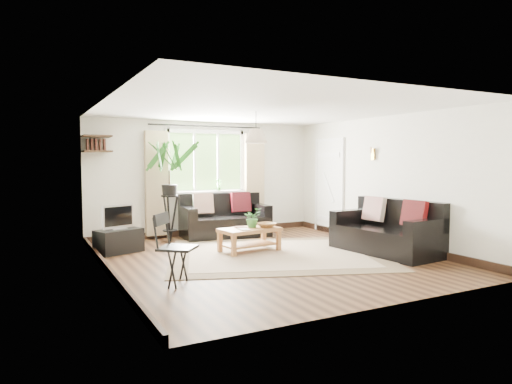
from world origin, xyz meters
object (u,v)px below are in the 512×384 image
tv_stand (119,241)px  coffee_table (249,240)px  palm_stand (170,191)px  sofa_right (386,228)px  folding_chair (178,249)px  sofa_back (225,216)px

tv_stand → coffee_table: bearing=-46.6°
palm_stand → sofa_right: bearing=-43.3°
coffee_table → folding_chair: size_ratio=1.12×
sofa_back → tv_stand: bearing=-158.2°
tv_stand → palm_stand: size_ratio=0.38×
sofa_right → sofa_back: bearing=-153.8°
sofa_right → tv_stand: sofa_right is taller
tv_stand → folding_chair: bearing=-104.3°
sofa_right → folding_chair: folding_chair is taller
folding_chair → palm_stand: bearing=24.2°
palm_stand → coffee_table: bearing=-60.3°
sofa_back → tv_stand: size_ratio=2.35×
sofa_back → folding_chair: size_ratio=1.95×
tv_stand → folding_chair: 2.43m
coffee_table → sofa_back: bearing=81.0°
sofa_back → palm_stand: (-1.19, -0.05, 0.56)m
sofa_back → palm_stand: bearing=-172.9°
sofa_right → folding_chair: (-3.75, -0.28, 0.02)m
coffee_table → folding_chair: folding_chair is taller
sofa_back → folding_chair: bearing=-118.1°
palm_stand → folding_chair: bearing=-104.8°
palm_stand → tv_stand: bearing=-149.0°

